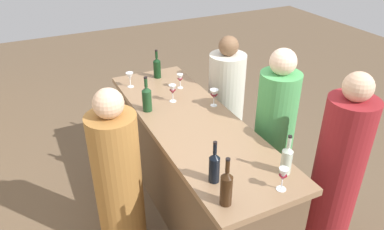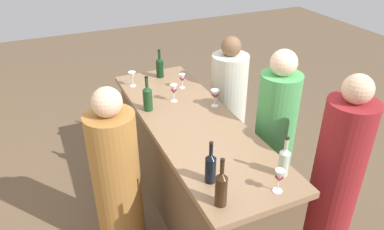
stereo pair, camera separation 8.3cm
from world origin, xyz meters
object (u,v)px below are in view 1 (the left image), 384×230
Objects in this scene: wine_bottle_rightmost_dark_green at (157,67)px; person_server_behind at (118,181)px; wine_bottle_center_near_black at (214,167)px; person_left_guest at (273,139)px; wine_bottle_leftmost_amber_brown at (226,187)px; wine_glass_near_right at (283,176)px; person_center_guest at (226,106)px; wine_bottle_second_right_olive_green at (147,98)px; wine_glass_near_center at (180,79)px; person_right_guest at (337,175)px; wine_glass_far_left at (173,90)px; wine_glass_near_left at (214,95)px; wine_bottle_second_left_clear_pale at (287,159)px; wine_glass_far_center at (130,77)px.

wine_bottle_rightmost_dark_green is 0.21× the size of person_server_behind.
person_left_guest is at bearing -60.72° from wine_bottle_center_near_black.
wine_bottle_leftmost_amber_brown is 0.22× the size of person_left_guest.
wine_glass_near_right is 1.72m from person_center_guest.
wine_glass_near_center is at bearing -56.65° from wine_bottle_second_right_olive_green.
wine_bottle_center_near_black is 1.05m from person_right_guest.
wine_glass_far_left is at bearing 172.89° from wine_bottle_rightmost_dark_green.
wine_glass_near_center is 0.30m from wine_glass_far_left.
wine_bottle_second_right_olive_green is 2.01× the size of wine_glass_near_left.
wine_bottle_leftmost_amber_brown is 0.52m from wine_bottle_second_left_clear_pale.
wine_bottle_rightmost_dark_green is 2.03m from person_right_guest.
wine_glass_far_center is at bearing 0.30° from wine_bottle_leftmost_amber_brown.
wine_bottle_leftmost_amber_brown reaches higher than wine_bottle_center_near_black.
wine_bottle_center_near_black reaches higher than wine_glass_near_left.
wine_bottle_second_right_olive_green is 0.54m from wine_glass_near_center.
wine_glass_near_right is (-1.36, -0.41, -0.01)m from wine_bottle_second_right_olive_green.
wine_glass_near_center is at bearing 45.03° from person_server_behind.
person_server_behind is (0.74, 1.49, -0.06)m from person_right_guest.
wine_bottle_second_left_clear_pale is 1.57m from person_center_guest.
wine_glass_near_left is at bearing -164.29° from wine_bottle_rightmost_dark_green.
person_left_guest is (-0.43, -0.37, -0.32)m from wine_glass_near_left.
wine_bottle_second_left_clear_pale reaches higher than wine_glass_near_left.
wine_glass_near_center is at bearing -118.89° from wine_glass_far_center.
person_left_guest is at bearing -35.07° from wine_glass_near_right.
person_left_guest is at bearing -141.11° from wine_glass_far_center.
person_left_guest reaches higher than person_server_behind.
wine_bottle_center_near_black is at bearing -176.72° from wine_bottle_second_right_olive_green.
wine_glass_near_left is 0.11× the size of person_server_behind.
wine_glass_near_left is 1.19m from wine_glass_near_right.
person_server_behind is (-0.72, 1.38, 0.02)m from person_center_guest.
wine_bottle_rightmost_dark_green is 1.98× the size of wine_glass_far_center.
wine_bottle_center_near_black is 1.02× the size of wine_bottle_rightmost_dark_green.
wine_glass_near_left is (1.05, -0.03, -0.00)m from wine_bottle_second_left_clear_pale.
wine_bottle_leftmost_amber_brown is 2.22× the size of wine_glass_far_center.
person_center_guest is at bearing -18.73° from wine_glass_near_right.
wine_bottle_second_left_clear_pale is 0.93× the size of wine_bottle_second_right_olive_green.
person_left_guest reaches higher than wine_bottle_leftmost_amber_brown.
wine_glass_far_center is at bearing 11.76° from wine_glass_near_right.
wine_bottle_rightmost_dark_green is 0.83m from person_center_guest.
wine_glass_far_center is 0.10× the size of person_right_guest.
person_left_guest is at bearing -77.06° from person_right_guest.
wine_glass_near_right is 0.12× the size of person_center_guest.
wine_bottle_second_left_clear_pale is 1.53m from wine_glass_near_center.
person_right_guest is (-1.46, -0.11, 0.08)m from person_center_guest.
wine_bottle_center_near_black is 0.96× the size of wine_bottle_second_right_olive_green.
wine_glass_near_left is (-0.18, -0.57, -0.01)m from wine_bottle_second_right_olive_green.
wine_glass_near_center is 1.07m from person_left_guest.
wine_glass_far_left is (-0.57, 0.07, -0.00)m from wine_bottle_rightmost_dark_green.
person_left_guest is 1.38m from person_server_behind.
wine_glass_near_right is 1.93m from wine_glass_far_center.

